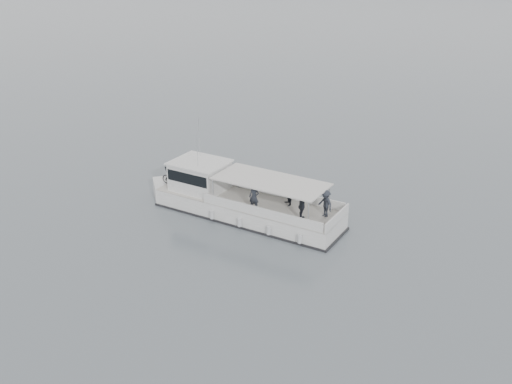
% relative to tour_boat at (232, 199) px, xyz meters
% --- Properties ---
extents(ground, '(1400.00, 1400.00, 0.00)m').
position_rel_tour_boat_xyz_m(ground, '(-3.37, -0.05, -0.84)').
color(ground, '#50585E').
rests_on(ground, ground).
extents(tour_boat, '(12.27, 3.95, 5.11)m').
position_rel_tour_boat_xyz_m(tour_boat, '(0.00, 0.00, 0.00)').
color(tour_boat, white).
rests_on(tour_boat, ground).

